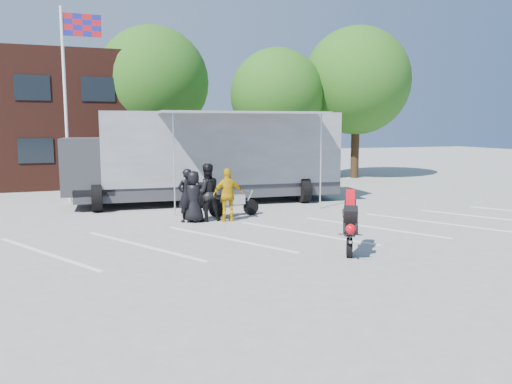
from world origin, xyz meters
TOP-DOWN VIEW (x-y plane):
  - ground at (0.00, 0.00)m, footprint 100.00×100.00m
  - parking_bay_lines at (0.00, 1.00)m, footprint 18.09×13.33m
  - office_building at (-10.00, 18.00)m, footprint 18.00×8.00m
  - flagpole at (-6.24, 10.00)m, footprint 1.61×0.12m
  - tree_left at (-2.00, 16.00)m, footprint 6.12×6.12m
  - tree_mid at (5.00, 15.00)m, footprint 5.44×5.44m
  - tree_right at (10.00, 14.50)m, footprint 6.46×6.46m
  - transporter_truck at (-0.95, 7.80)m, footprint 12.14×6.48m
  - parked_motorcycle at (-0.96, 4.41)m, footprint 1.91×0.71m
  - stunt_bike_rider at (0.31, -1.39)m, footprint 1.37×1.70m
  - spectator_leather_a at (-2.55, 3.81)m, footprint 0.98×0.80m
  - spectator_leather_b at (-2.77, 3.92)m, footprint 0.76×0.62m
  - spectator_leather_c at (-2.10, 3.85)m, footprint 0.99×0.79m
  - spectator_hivis at (-1.44, 3.55)m, footprint 1.07×0.48m

SIDE VIEW (x-z plane):
  - ground at x=0.00m, z-range 0.00..0.00m
  - transporter_truck at x=-0.95m, z-range -1.87..1.87m
  - parked_motorcycle at x=-0.96m, z-range -0.49..0.49m
  - stunt_bike_rider at x=0.31m, z-range -0.91..0.91m
  - parking_bay_lines at x=0.00m, z-range 0.00..0.01m
  - spectator_leather_a at x=-2.55m, z-range 0.00..1.72m
  - spectator_leather_b at x=-2.77m, z-range 0.00..1.79m
  - spectator_hivis at x=-1.44m, z-range 0.00..1.80m
  - spectator_leather_c at x=-2.10m, z-range 0.00..1.95m
  - office_building at x=-10.00m, z-range 0.00..7.00m
  - tree_mid at x=5.00m, z-range 1.10..8.78m
  - flagpole at x=-6.24m, z-range 1.05..9.05m
  - tree_left at x=-2.00m, z-range 1.25..9.89m
  - tree_right at x=10.00m, z-range 1.32..10.44m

